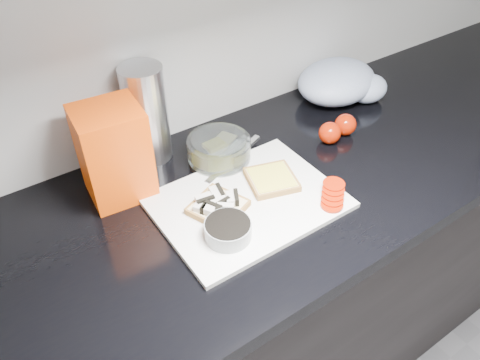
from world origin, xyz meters
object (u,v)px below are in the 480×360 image
object	(u,v)px
steel_canister	(146,114)
bread_bag	(114,153)
glass_bowl	(219,151)
cutting_board	(248,202)

from	to	relation	value
steel_canister	bread_bag	bearing A→B (deg)	-144.83
glass_bowl	bread_bag	distance (m)	0.26
bread_bag	steel_canister	distance (m)	0.15
cutting_board	steel_canister	distance (m)	0.32
cutting_board	glass_bowl	world-z (taller)	glass_bowl
steel_canister	glass_bowl	bearing A→B (deg)	-43.28
glass_bowl	bread_bag	bearing A→B (deg)	172.10
cutting_board	bread_bag	xyz separation A→B (m)	(-0.21, 0.20, 0.10)
cutting_board	steel_canister	xyz separation A→B (m)	(-0.09, 0.29, 0.12)
glass_bowl	bread_bag	size ratio (longest dim) A/B	0.72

